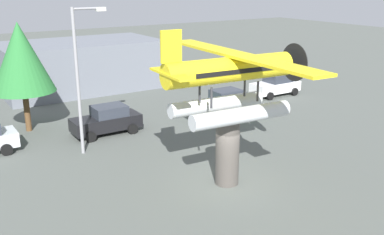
# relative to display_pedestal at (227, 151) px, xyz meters

# --- Properties ---
(ground_plane) EXTENTS (140.00, 140.00, 0.00)m
(ground_plane) POSITION_rel_display_pedestal_xyz_m (0.00, 0.00, -1.62)
(ground_plane) COLOR #515651
(display_pedestal) EXTENTS (1.10, 1.10, 3.24)m
(display_pedestal) POSITION_rel_display_pedestal_xyz_m (0.00, 0.00, 0.00)
(display_pedestal) COLOR #4C4742
(display_pedestal) RESTS_ON ground
(floatplane_monument) EXTENTS (6.97, 10.45, 4.00)m
(floatplane_monument) POSITION_rel_display_pedestal_xyz_m (0.13, -0.01, 3.29)
(floatplane_monument) COLOR silver
(floatplane_monument) RESTS_ON display_pedestal
(car_mid_black) EXTENTS (4.20, 2.02, 1.76)m
(car_mid_black) POSITION_rel_display_pedestal_xyz_m (-1.98, 9.60, -0.74)
(car_mid_black) COLOR black
(car_mid_black) RESTS_ON ground
(car_far_green) EXTENTS (4.20, 2.02, 1.76)m
(car_far_green) POSITION_rel_display_pedestal_xyz_m (6.53, 9.00, -0.74)
(car_far_green) COLOR #237A38
(car_far_green) RESTS_ON ground
(car_distant_white) EXTENTS (4.20, 2.02, 1.76)m
(car_distant_white) POSITION_rel_display_pedestal_xyz_m (13.38, 11.04, -0.74)
(car_distant_white) COLOR white
(car_distant_white) RESTS_ON ground
(streetlight_primary) EXTENTS (1.84, 0.28, 7.83)m
(streetlight_primary) POSITION_rel_display_pedestal_xyz_m (-4.17, 7.29, 2.93)
(streetlight_primary) COLOR gray
(streetlight_primary) RESTS_ON ground
(storefront_building) EXTENTS (13.19, 7.36, 4.13)m
(storefront_building) POSITION_rel_display_pedestal_xyz_m (0.78, 22.00, 0.44)
(storefront_building) COLOR slate
(storefront_building) RESTS_ON ground
(tree_east) EXTENTS (3.82, 3.82, 6.79)m
(tree_east) POSITION_rel_display_pedestal_xyz_m (-5.95, 12.81, 3.03)
(tree_east) COLOR brown
(tree_east) RESTS_ON ground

